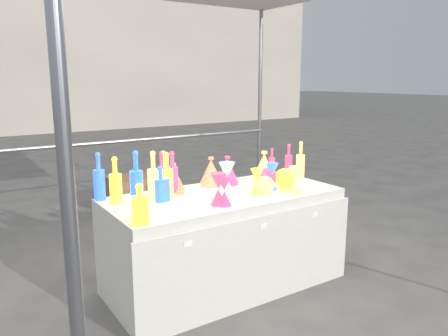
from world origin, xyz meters
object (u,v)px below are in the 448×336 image
display_table (225,240)px  lampshade_0 (173,178)px  globe_0 (285,180)px  decanter_0 (140,203)px  cardboard_box_closed (134,193)px  hourglass_0 (218,189)px  bottle_0 (115,180)px

display_table → lampshade_0: (-0.31, 0.25, 0.49)m
globe_0 → lampshade_0: bearing=155.1°
globe_0 → decanter_0: bearing=-172.2°
cardboard_box_closed → display_table: bearing=-90.7°
hourglass_0 → cardboard_box_closed: bearing=81.9°
decanter_0 → lampshade_0: (0.51, 0.56, -0.01)m
decanter_0 → lampshade_0: 0.75m
decanter_0 → globe_0: 1.33m
display_table → hourglass_0: hourglass_0 is taller
decanter_0 → globe_0: size_ratio=1.41×
decanter_0 → cardboard_box_closed: bearing=91.5°
lampshade_0 → globe_0: bearing=-6.3°
cardboard_box_closed → decanter_0: size_ratio=2.34×
decanter_0 → lampshade_0: size_ratio=1.11×
bottle_0 → decanter_0: bearing=-93.5°
cardboard_box_closed → globe_0: (0.34, -2.42, 0.61)m
lampshade_0 → cardboard_box_closed: bearing=95.7°
display_table → hourglass_0: size_ratio=8.20×
display_table → globe_0: 0.68m
display_table → bottle_0: (-0.78, 0.21, 0.54)m
cardboard_box_closed → globe_0: size_ratio=3.30×
hourglass_0 → decanter_0: bearing=-172.6°
bottle_0 → hourglass_0: bottle_0 is taller
cardboard_box_closed → decanter_0: decanter_0 is taller
globe_0 → cardboard_box_closed: bearing=98.0°
globe_0 → lampshade_0: 0.89m
bottle_0 → lampshade_0: bearing=5.1°
display_table → hourglass_0: 0.57m
decanter_0 → globe_0: bearing=29.8°
cardboard_box_closed → hourglass_0: hourglass_0 is taller
cardboard_box_closed → lampshade_0: size_ratio=2.59×
decanter_0 → hourglass_0: decanter_0 is taller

